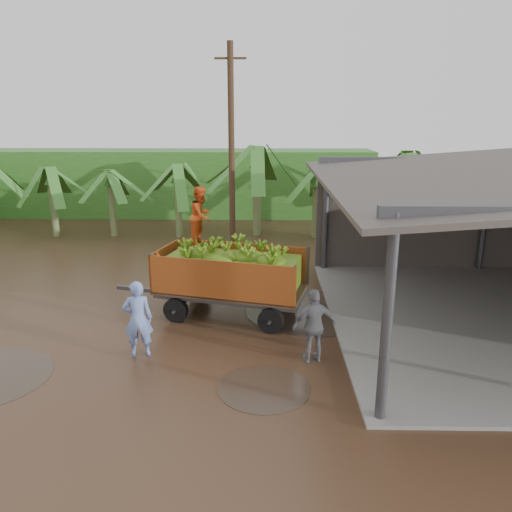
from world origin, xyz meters
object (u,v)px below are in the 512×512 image
Objects in this scene: man_blue at (138,319)px; utility_pole at (232,152)px; man_grey at (314,326)px; banana_trailer at (230,273)px.

utility_pole is at bearing -112.89° from man_blue.
man_grey is at bearing -75.09° from utility_pole.
utility_pole reaches higher than man_blue.
banana_trailer is 3.09× the size of man_blue.
man_blue is 1.06× the size of man_grey.
banana_trailer is at bearing -141.09° from man_blue.
man_grey is (2.11, -2.73, -0.38)m from banana_trailer.
man_grey is 10.08m from utility_pole.
man_grey is at bearing -37.68° from banana_trailer.
man_blue is at bearing -114.07° from banana_trailer.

